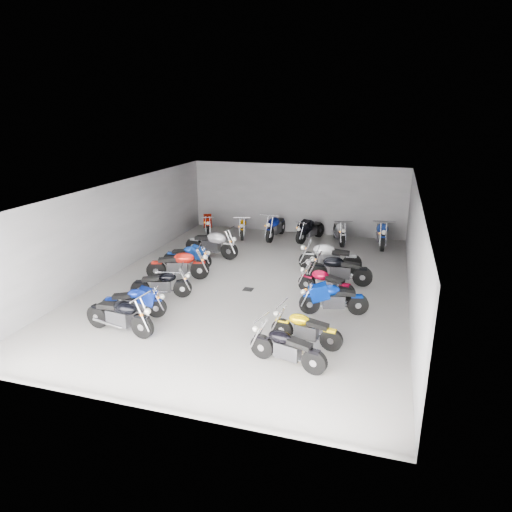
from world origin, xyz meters
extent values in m
plane|color=gray|center=(0.00, 0.00, 0.00)|extent=(14.00, 14.00, 0.00)
cube|color=gray|center=(0.00, 7.00, 1.60)|extent=(10.00, 0.10, 3.20)
cube|color=gray|center=(-5.00, 0.00, 1.60)|extent=(0.10, 14.00, 3.20)
cube|color=gray|center=(5.00, 0.00, 1.60)|extent=(0.10, 14.00, 3.20)
cube|color=black|center=(0.00, 0.00, 3.22)|extent=(10.00, 14.00, 0.04)
cube|color=black|center=(0.00, -0.50, 0.01)|extent=(0.32, 0.32, 0.01)
cylinder|color=black|center=(-1.60, -4.40, 0.32)|extent=(0.66, 0.21, 0.64)
cylinder|color=black|center=(-3.05, -4.21, 0.32)|extent=(0.66, 0.23, 0.64)
cube|color=#2D2D30|center=(-2.33, -4.31, 0.42)|extent=(0.69, 0.39, 0.40)
ellipsoid|color=black|center=(-2.11, -4.34, 0.75)|extent=(0.73, 0.49, 0.36)
cube|color=black|center=(-2.64, -4.27, 0.70)|extent=(0.65, 0.36, 0.18)
cylinder|color=black|center=(-1.85, -3.20, 0.29)|extent=(0.59, 0.25, 0.58)
cylinder|color=black|center=(-3.12, -3.52, 0.29)|extent=(0.59, 0.27, 0.58)
cube|color=#2D2D30|center=(-2.49, -3.36, 0.38)|extent=(0.63, 0.40, 0.36)
ellipsoid|color=navy|center=(-2.29, -3.31, 0.67)|extent=(0.68, 0.50, 0.32)
cube|color=black|center=(-2.76, -3.43, 0.63)|extent=(0.59, 0.38, 0.16)
cylinder|color=black|center=(-1.77, -1.68, 0.29)|extent=(0.58, 0.30, 0.58)
cylinder|color=black|center=(-3.01, -2.12, 0.29)|extent=(0.59, 0.32, 0.58)
cube|color=#2D2D30|center=(-2.39, -1.90, 0.38)|extent=(0.64, 0.45, 0.36)
ellipsoid|color=black|center=(-2.20, -1.83, 0.67)|extent=(0.70, 0.55, 0.33)
cube|color=black|center=(-2.66, -1.99, 0.63)|extent=(0.60, 0.42, 0.16)
cylinder|color=black|center=(-1.89, -0.07, 0.33)|extent=(0.67, 0.33, 0.66)
cylinder|color=black|center=(-3.31, -0.52, 0.33)|extent=(0.67, 0.35, 0.66)
cube|color=#2D2D30|center=(-2.60, -0.29, 0.43)|extent=(0.73, 0.50, 0.41)
ellipsoid|color=#AE180F|center=(-2.38, -0.23, 0.76)|extent=(0.79, 0.61, 0.37)
cube|color=black|center=(-2.91, -0.39, 0.72)|extent=(0.69, 0.47, 0.19)
cylinder|color=black|center=(-2.16, 0.95, 0.28)|extent=(0.57, 0.17, 0.56)
cylinder|color=black|center=(-3.43, 0.83, 0.28)|extent=(0.57, 0.18, 0.56)
cube|color=#2D2D30|center=(-2.80, 0.89, 0.37)|extent=(0.59, 0.32, 0.35)
ellipsoid|color=#1542B2|center=(-2.60, 0.91, 0.65)|extent=(0.63, 0.41, 0.32)
cube|color=black|center=(-3.08, 0.87, 0.62)|extent=(0.56, 0.30, 0.16)
cylinder|color=black|center=(-1.64, 2.24, 0.35)|extent=(0.71, 0.23, 0.70)
cylinder|color=black|center=(-3.20, 2.43, 0.35)|extent=(0.71, 0.25, 0.70)
cube|color=#2D2D30|center=(-2.42, 2.33, 0.46)|extent=(0.74, 0.41, 0.44)
ellipsoid|color=#BBBAC1|center=(-2.18, 2.30, 0.81)|extent=(0.79, 0.52, 0.39)
cube|color=black|center=(-2.77, 2.37, 0.76)|extent=(0.70, 0.38, 0.20)
cylinder|color=black|center=(1.61, -4.47, 0.29)|extent=(0.60, 0.26, 0.59)
cylinder|color=black|center=(2.90, -4.80, 0.29)|extent=(0.60, 0.28, 0.59)
cube|color=#2D2D30|center=(2.26, -4.64, 0.39)|extent=(0.65, 0.41, 0.37)
ellipsoid|color=black|center=(2.06, -4.59, 0.68)|extent=(0.70, 0.51, 0.33)
cube|color=black|center=(2.54, -4.71, 0.64)|extent=(0.61, 0.39, 0.17)
cylinder|color=black|center=(1.85, -3.46, 0.28)|extent=(0.58, 0.20, 0.57)
cylinder|color=black|center=(3.12, -3.66, 0.28)|extent=(0.58, 0.22, 0.57)
cube|color=#2D2D30|center=(2.49, -3.56, 0.37)|extent=(0.61, 0.35, 0.35)
ellipsoid|color=#E9BB00|center=(2.29, -3.53, 0.66)|extent=(0.65, 0.45, 0.32)
cube|color=black|center=(2.77, -3.60, 0.62)|extent=(0.57, 0.33, 0.16)
cylinder|color=black|center=(2.24, -1.73, 0.30)|extent=(0.62, 0.27, 0.61)
cylinder|color=black|center=(3.57, -1.40, 0.30)|extent=(0.62, 0.28, 0.61)
cube|color=#2D2D30|center=(2.90, -1.57, 0.40)|extent=(0.67, 0.42, 0.38)
ellipsoid|color=#0329AA|center=(2.70, -1.62, 0.70)|extent=(0.72, 0.52, 0.34)
cube|color=black|center=(3.20, -1.49, 0.66)|extent=(0.62, 0.40, 0.17)
cylinder|color=black|center=(1.87, -0.18, 0.30)|extent=(0.60, 0.30, 0.59)
cylinder|color=black|center=(3.15, -0.61, 0.30)|extent=(0.61, 0.32, 0.59)
cube|color=#2D2D30|center=(2.51, -0.40, 0.39)|extent=(0.66, 0.46, 0.37)
ellipsoid|color=maroon|center=(2.32, -0.33, 0.69)|extent=(0.72, 0.55, 0.33)
cube|color=black|center=(2.79, -0.49, 0.65)|extent=(0.62, 0.43, 0.17)
cylinder|color=black|center=(2.06, 0.83, 0.33)|extent=(0.66, 0.15, 0.65)
cylinder|color=black|center=(3.53, 0.87, 0.33)|extent=(0.66, 0.17, 0.65)
cube|color=#2D2D30|center=(2.80, 0.85, 0.43)|extent=(0.67, 0.32, 0.41)
ellipsoid|color=black|center=(2.57, 0.84, 0.76)|extent=(0.70, 0.43, 0.37)
cube|color=black|center=(3.12, 0.86, 0.71)|extent=(0.63, 0.30, 0.19)
cylinder|color=black|center=(1.53, 1.91, 0.34)|extent=(0.70, 0.20, 0.69)
cylinder|color=black|center=(3.09, 2.04, 0.34)|extent=(0.70, 0.22, 0.69)
cube|color=#2D2D30|center=(2.31, 1.98, 0.45)|extent=(0.72, 0.38, 0.43)
ellipsoid|color=#BBBCC0|center=(2.07, 1.96, 0.80)|extent=(0.77, 0.49, 0.39)
cube|color=black|center=(2.65, 2.01, 0.75)|extent=(0.68, 0.35, 0.20)
cylinder|color=black|center=(-3.70, 5.07, 0.31)|extent=(0.36, 0.62, 0.62)
cylinder|color=black|center=(-4.26, 6.37, 0.31)|extent=(0.38, 0.63, 0.62)
cube|color=#2D2D30|center=(-3.98, 5.72, 0.41)|extent=(0.52, 0.70, 0.39)
ellipsoid|color=#931003|center=(-3.89, 5.52, 0.72)|extent=(0.62, 0.76, 0.35)
cube|color=black|center=(-4.10, 6.00, 0.68)|extent=(0.48, 0.65, 0.18)
cylinder|color=black|center=(-2.01, 4.94, 0.29)|extent=(0.26, 0.60, 0.59)
cylinder|color=black|center=(-2.34, 6.23, 0.29)|extent=(0.28, 0.60, 0.59)
cube|color=#2D2D30|center=(-2.17, 5.58, 0.39)|extent=(0.42, 0.65, 0.37)
ellipsoid|color=#C67800|center=(-2.12, 5.38, 0.68)|extent=(0.51, 0.70, 0.33)
cube|color=black|center=(-2.25, 5.87, 0.64)|extent=(0.39, 0.61, 0.17)
cylinder|color=black|center=(-0.73, 4.94, 0.35)|extent=(0.20, 0.71, 0.70)
cylinder|color=black|center=(-0.59, 6.51, 0.35)|extent=(0.22, 0.71, 0.70)
cube|color=#2D2D30|center=(-0.66, 5.72, 0.46)|extent=(0.39, 0.73, 0.43)
ellipsoid|color=navy|center=(-0.68, 5.48, 0.80)|extent=(0.50, 0.77, 0.39)
cube|color=black|center=(-0.63, 6.07, 0.76)|extent=(0.36, 0.69, 0.20)
cylinder|color=black|center=(0.62, 5.12, 0.32)|extent=(0.37, 0.65, 0.65)
cylinder|color=black|center=(1.19, 6.47, 0.32)|extent=(0.39, 0.65, 0.65)
cube|color=#2D2D30|center=(0.90, 5.80, 0.42)|extent=(0.53, 0.72, 0.40)
ellipsoid|color=black|center=(0.82, 5.59, 0.75)|extent=(0.64, 0.79, 0.36)
cube|color=black|center=(1.03, 6.10, 0.71)|extent=(0.50, 0.68, 0.18)
cylinder|color=black|center=(2.38, 5.18, 0.31)|extent=(0.31, 0.64, 0.63)
cylinder|color=black|center=(1.95, 6.53, 0.31)|extent=(0.33, 0.64, 0.63)
cube|color=#2D2D30|center=(2.16, 5.86, 0.41)|extent=(0.47, 0.70, 0.39)
ellipsoid|color=silver|center=(2.23, 5.65, 0.72)|extent=(0.58, 0.75, 0.35)
cube|color=black|center=(2.07, 6.15, 0.69)|extent=(0.44, 0.65, 0.18)
cylinder|color=black|center=(4.03, 5.04, 0.36)|extent=(0.21, 0.72, 0.71)
cylinder|color=black|center=(3.87, 6.64, 0.36)|extent=(0.23, 0.72, 0.71)
cube|color=#2D2D30|center=(3.95, 5.84, 0.47)|extent=(0.40, 0.75, 0.44)
ellipsoid|color=navy|center=(3.98, 5.60, 0.82)|extent=(0.52, 0.80, 0.40)
cube|color=black|center=(3.92, 6.19, 0.78)|extent=(0.38, 0.70, 0.20)
camera|label=1|loc=(4.20, -13.65, 5.65)|focal=32.00mm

